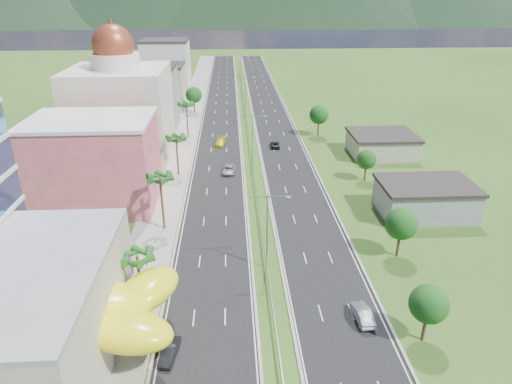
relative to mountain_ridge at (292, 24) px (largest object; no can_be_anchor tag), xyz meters
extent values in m
plane|color=#2D5119|center=(-60.00, -450.00, 0.00)|extent=(500.00, 500.00, 0.00)
cube|color=black|center=(-67.50, -360.00, 0.02)|extent=(11.00, 260.00, 0.04)
cube|color=black|center=(-52.50, -360.00, 0.02)|extent=(11.00, 260.00, 0.04)
cube|color=gray|center=(-77.00, -360.00, 0.06)|extent=(7.00, 260.00, 0.12)
cube|color=gray|center=(-60.00, -378.00, 0.62)|extent=(0.08, 216.00, 0.28)
cube|color=gray|center=(-60.00, -276.00, 0.35)|extent=(0.10, 0.12, 0.70)
cylinder|color=gray|center=(-60.00, -440.00, 5.50)|extent=(0.20, 0.20, 11.00)
cube|color=gray|center=(-61.44, -440.00, 10.80)|extent=(2.88, 0.12, 0.12)
cube|color=gray|center=(-58.56, -440.00, 10.80)|extent=(2.88, 0.12, 0.12)
cube|color=silver|center=(-62.72, -440.00, 10.70)|extent=(0.60, 0.25, 0.18)
cube|color=silver|center=(-57.28, -440.00, 10.70)|extent=(0.60, 0.25, 0.18)
cylinder|color=gray|center=(-60.00, -400.00, 5.50)|extent=(0.20, 0.20, 11.00)
cube|color=gray|center=(-61.44, -400.00, 10.80)|extent=(2.88, 0.12, 0.12)
cube|color=gray|center=(-58.56, -400.00, 10.80)|extent=(2.88, 0.12, 0.12)
cube|color=silver|center=(-62.72, -400.00, 10.70)|extent=(0.60, 0.25, 0.18)
cube|color=silver|center=(-57.28, -400.00, 10.70)|extent=(0.60, 0.25, 0.18)
cylinder|color=gray|center=(-60.00, -355.00, 5.50)|extent=(0.20, 0.20, 11.00)
cube|color=gray|center=(-61.44, -355.00, 10.80)|extent=(2.88, 0.12, 0.12)
cube|color=gray|center=(-58.56, -355.00, 10.80)|extent=(2.88, 0.12, 0.12)
cube|color=silver|center=(-62.72, -355.00, 10.70)|extent=(0.60, 0.25, 0.18)
cube|color=silver|center=(-57.28, -355.00, 10.70)|extent=(0.60, 0.25, 0.18)
cylinder|color=gray|center=(-60.00, -310.00, 5.50)|extent=(0.20, 0.20, 11.00)
cube|color=gray|center=(-61.44, -310.00, 10.80)|extent=(2.88, 0.12, 0.12)
cube|color=gray|center=(-58.56, -310.00, 10.80)|extent=(2.88, 0.12, 0.12)
cube|color=silver|center=(-62.72, -310.00, 10.70)|extent=(0.60, 0.25, 0.18)
cube|color=silver|center=(-57.28, -310.00, 10.70)|extent=(0.60, 0.25, 0.18)
cylinder|color=gray|center=(-84.00, -452.00, 2.00)|extent=(0.50, 0.50, 4.00)
cylinder|color=gray|center=(-77.00, -457.00, 2.00)|extent=(0.50, 0.50, 4.00)
cylinder|color=gray|center=(-81.00, -460.00, 2.00)|extent=(0.50, 0.50, 4.00)
cylinder|color=gray|center=(-75.00, -452.00, 2.00)|extent=(0.50, 0.50, 4.00)
cube|color=#BF4E56|center=(-88.00, -418.00, 7.50)|extent=(20.00, 15.00, 15.00)
cube|color=beige|center=(-88.00, -395.00, 10.00)|extent=(20.00, 20.00, 20.00)
cylinder|color=beige|center=(-88.00, -395.00, 21.50)|extent=(10.00, 10.00, 3.00)
sphere|color=brown|center=(-88.00, -395.00, 24.50)|extent=(8.40, 8.40, 8.40)
cube|color=gray|center=(-87.00, -370.00, 8.00)|extent=(16.00, 15.00, 16.00)
cube|color=#B1A991|center=(-87.00, -348.00, 6.50)|extent=(16.00, 15.00, 13.00)
cube|color=silver|center=(-87.00, -325.00, 9.00)|extent=(16.00, 15.00, 18.00)
cube|color=gray|center=(-32.00, -425.00, 2.50)|extent=(15.00, 10.00, 5.00)
cube|color=#B1A991|center=(-30.00, -395.00, 2.20)|extent=(14.00, 12.00, 4.40)
cylinder|color=#47301C|center=(-75.50, -448.00, 3.75)|extent=(0.36, 0.36, 7.50)
cylinder|color=#47301C|center=(-75.50, -428.00, 4.50)|extent=(0.36, 0.36, 9.00)
cylinder|color=#47301C|center=(-75.50, -405.00, 4.00)|extent=(0.36, 0.36, 8.00)
cylinder|color=#47301C|center=(-75.50, -380.00, 4.40)|extent=(0.36, 0.36, 8.80)
cylinder|color=#47301C|center=(-75.50, -355.00, 2.45)|extent=(0.40, 0.40, 4.90)
sphere|color=#1C5219|center=(-75.50, -355.00, 5.60)|extent=(4.90, 4.90, 4.90)
cylinder|color=#47301C|center=(-44.00, -455.00, 2.10)|extent=(0.40, 0.40, 4.20)
sphere|color=#1C5219|center=(-44.00, -455.00, 4.80)|extent=(4.20, 4.20, 4.20)
cylinder|color=#47301C|center=(-41.00, -438.00, 2.27)|extent=(0.40, 0.40, 4.55)
sphere|color=#1C5219|center=(-41.00, -438.00, 5.20)|extent=(4.55, 4.55, 4.55)
cylinder|color=#47301C|center=(-38.00, -410.00, 1.92)|extent=(0.40, 0.40, 3.85)
sphere|color=#1C5219|center=(-38.00, -410.00, 4.40)|extent=(3.85, 3.85, 3.85)
cylinder|color=#47301C|center=(-42.00, -380.00, 2.45)|extent=(0.40, 0.40, 4.90)
sphere|color=#1C5219|center=(-42.00, -380.00, 5.60)|extent=(4.90, 4.90, 4.90)
imported|color=black|center=(-71.43, -456.03, 0.73)|extent=(2.11, 4.39, 1.39)
imported|color=#9B9EA3|center=(-65.09, -404.67, 0.75)|extent=(2.92, 5.35, 1.42)
imported|color=yellow|center=(-67.18, -386.21, 0.81)|extent=(2.93, 5.58, 1.54)
imported|color=#9FA2A6|center=(-49.74, -451.40, 0.83)|extent=(1.94, 4.87, 1.58)
imported|color=black|center=(-53.99, -388.61, 0.68)|extent=(2.34, 4.69, 1.28)
camera|label=1|loc=(-64.44, -492.91, 35.44)|focal=32.00mm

